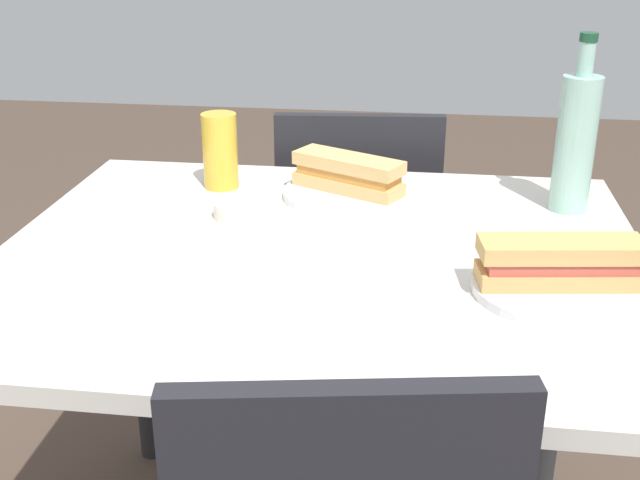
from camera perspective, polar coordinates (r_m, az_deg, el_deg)
The scene contains 12 objects.
dining_table at distance 1.37m, azimuth 0.00°, elevation -5.18°, with size 1.07×0.89×0.74m.
chair_far at distance 2.01m, azimuth 2.63°, elevation -0.50°, with size 0.43×0.43×0.84m.
plate_near at distance 1.23m, azimuth 16.49°, elevation -3.29°, with size 0.25×0.25×0.01m, color white.
baguette_sandwich_near at distance 1.21m, azimuth 16.70°, elevation -1.53°, with size 0.24×0.10×0.07m.
knife_near at distance 1.27m, azimuth 15.41°, elevation -1.79°, with size 0.17×0.07×0.01m.
plate_far at distance 1.56m, azimuth 1.99°, elevation 3.30°, with size 0.25×0.25×0.01m, color white.
baguette_sandwich_far at distance 1.55m, azimuth 2.02°, elevation 4.75°, with size 0.23×0.16×0.07m.
knife_far at distance 1.61m, azimuth 2.72°, elevation 4.27°, with size 0.17×0.07×0.01m.
water_bottle at distance 1.53m, azimuth 17.69°, elevation 6.73°, with size 0.07×0.07×0.32m.
beer_glass at distance 1.61m, azimuth -7.11°, elevation 6.29°, with size 0.07×0.07×0.15m, color gold.
olive_bowl at distance 1.47m, azimuth -5.84°, elevation 2.15°, with size 0.09×0.09×0.03m, color silver.
paper_napkin at distance 1.55m, azimuth -13.25°, elevation 2.30°, with size 0.14×0.14×0.00m, color white.
Camera 1 is at (0.16, -1.20, 1.28)m, focal length 45.10 mm.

